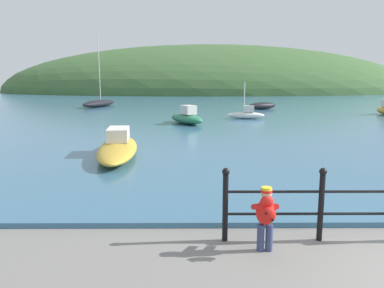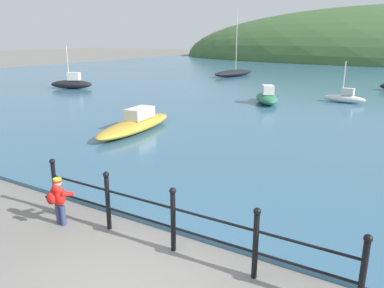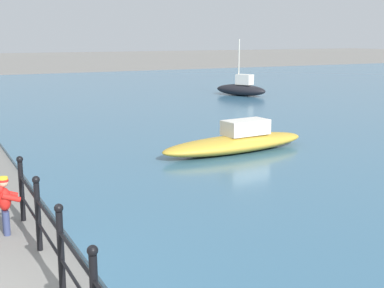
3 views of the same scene
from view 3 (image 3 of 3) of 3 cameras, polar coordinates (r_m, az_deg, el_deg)
name	(u,v)px [view 3 (image 3 of 3)]	position (r m, az deg, el deg)	size (l,w,h in m)	color
iron_railing	(61,245)	(7.26, -13.84, -10.45)	(6.25, 0.12, 1.21)	black
child_in_coat	(3,200)	(9.55, -19.49, -5.66)	(0.38, 0.53, 1.00)	navy
boat_blue_hull	(237,142)	(15.04, 4.78, 0.24)	(1.70, 4.78, 0.88)	gold
boat_white_sailboat	(241,89)	(29.19, 5.27, 5.91)	(3.14, 2.25, 3.02)	black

